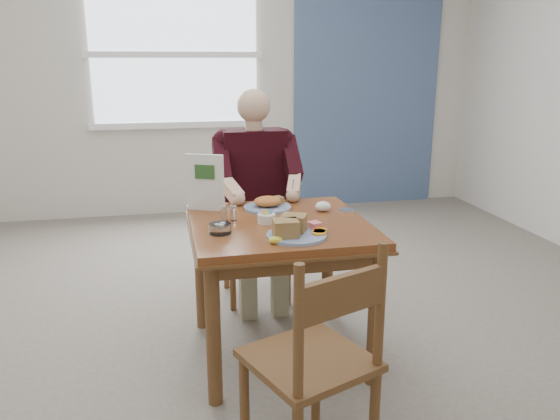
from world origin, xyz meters
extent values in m
plane|color=#635A50|center=(0.00, 0.00, 0.00)|extent=(6.00, 6.00, 0.00)
plane|color=beige|center=(0.00, 3.00, 1.40)|extent=(5.50, 0.00, 5.50)
cube|color=#485D85|center=(1.60, 2.98, 1.40)|extent=(1.60, 0.02, 2.80)
ellipsoid|color=yellow|center=(-0.09, -0.33, 0.77)|extent=(0.07, 0.05, 0.03)
ellipsoid|color=white|center=(0.28, 0.15, 0.78)|extent=(0.11, 0.10, 0.06)
cylinder|color=silver|center=(0.41, 0.12, 0.76)|extent=(0.11, 0.11, 0.01)
cube|color=white|center=(-0.40, 2.97, 1.60)|extent=(1.60, 0.02, 1.30)
cube|color=white|center=(-0.40, 2.96, 0.92)|extent=(1.72, 0.04, 0.06)
cube|color=white|center=(-0.40, 2.96, 1.60)|extent=(1.72, 0.04, 0.06)
cube|color=brown|center=(0.00, 0.00, 0.73)|extent=(0.90, 0.90, 0.04)
cube|color=brown|center=(0.00, 0.00, 0.70)|extent=(0.92, 0.92, 0.01)
cylinder|color=brown|center=(-0.39, -0.39, 0.35)|extent=(0.07, 0.07, 0.71)
cylinder|color=brown|center=(0.39, -0.39, 0.35)|extent=(0.07, 0.07, 0.71)
cylinder|color=brown|center=(-0.39, 0.39, 0.35)|extent=(0.07, 0.07, 0.71)
cylinder|color=brown|center=(0.39, 0.39, 0.35)|extent=(0.07, 0.07, 0.71)
cube|color=brown|center=(0.00, -0.39, 0.66)|extent=(0.80, 0.03, 0.08)
cube|color=brown|center=(0.00, 0.39, 0.66)|extent=(0.80, 0.03, 0.08)
cube|color=brown|center=(-0.39, 0.00, 0.66)|extent=(0.03, 0.80, 0.08)
cube|color=brown|center=(0.39, 0.00, 0.66)|extent=(0.03, 0.80, 0.08)
cylinder|color=brown|center=(-0.18, 0.57, 0.23)|extent=(0.04, 0.04, 0.45)
cylinder|color=brown|center=(0.18, 0.57, 0.23)|extent=(0.04, 0.04, 0.45)
cylinder|color=brown|center=(-0.18, 0.93, 0.23)|extent=(0.04, 0.04, 0.45)
cylinder|color=brown|center=(0.18, 0.93, 0.23)|extent=(0.04, 0.04, 0.45)
cube|color=brown|center=(0.00, 0.75, 0.47)|extent=(0.42, 0.42, 0.03)
cylinder|color=brown|center=(-0.18, 0.93, 0.70)|extent=(0.04, 0.04, 0.50)
cylinder|color=brown|center=(0.18, 0.93, 0.70)|extent=(0.04, 0.04, 0.50)
cube|color=brown|center=(0.00, 0.93, 0.80)|extent=(0.38, 0.03, 0.14)
cylinder|color=brown|center=(-0.31, -0.77, 0.23)|extent=(0.05, 0.05, 0.45)
cylinder|color=brown|center=(0.03, -0.64, 0.23)|extent=(0.05, 0.05, 0.45)
cube|color=brown|center=(-0.07, -0.87, 0.47)|extent=(0.55, 0.55, 0.03)
cylinder|color=brown|center=(-0.17, -1.10, 0.70)|extent=(0.05, 0.05, 0.50)
cylinder|color=brown|center=(0.16, -0.97, 0.70)|extent=(0.05, 0.05, 0.50)
cube|color=brown|center=(-0.01, -1.04, 0.80)|extent=(0.36, 0.17, 0.14)
cube|color=gray|center=(-0.10, 0.63, 0.54)|extent=(0.13, 0.38, 0.12)
cube|color=gray|center=(0.10, 0.63, 0.54)|extent=(0.13, 0.38, 0.12)
cube|color=gray|center=(-0.10, 0.45, 0.24)|extent=(0.10, 0.10, 0.48)
cube|color=gray|center=(0.10, 0.45, 0.24)|extent=(0.10, 0.10, 0.48)
cube|color=black|center=(0.00, 0.78, 0.84)|extent=(0.40, 0.22, 0.58)
sphere|color=black|center=(-0.19, 0.78, 1.06)|extent=(0.15, 0.15, 0.15)
sphere|color=black|center=(0.19, 0.78, 1.06)|extent=(0.15, 0.15, 0.15)
cylinder|color=tan|center=(0.00, 0.76, 1.15)|extent=(0.11, 0.11, 0.08)
sphere|color=tan|center=(0.00, 0.76, 1.28)|extent=(0.21, 0.21, 0.21)
cube|color=black|center=(-0.22, 0.67, 0.96)|extent=(0.09, 0.29, 0.27)
cube|color=black|center=(0.22, 0.67, 0.96)|extent=(0.09, 0.29, 0.27)
sphere|color=black|center=(-0.22, 0.55, 0.86)|extent=(0.09, 0.09, 0.09)
sphere|color=black|center=(0.22, 0.55, 0.86)|extent=(0.09, 0.09, 0.09)
cube|color=tan|center=(-0.19, 0.46, 0.82)|extent=(0.14, 0.23, 0.14)
cube|color=tan|center=(0.19, 0.46, 0.82)|extent=(0.14, 0.23, 0.14)
sphere|color=tan|center=(-0.16, 0.37, 0.79)|extent=(0.08, 0.08, 0.08)
sphere|color=tan|center=(0.16, 0.37, 0.79)|extent=(0.08, 0.08, 0.08)
cylinder|color=silver|center=(0.16, 0.37, 0.84)|extent=(0.01, 0.05, 0.12)
cylinder|color=white|center=(0.03, -0.26, 0.76)|extent=(0.33, 0.33, 0.02)
cube|color=tan|center=(-0.03, -0.29, 0.81)|extent=(0.12, 0.11, 0.08)
cube|color=tan|center=(0.03, -0.21, 0.81)|extent=(0.15, 0.14, 0.08)
cylinder|color=orange|center=(0.13, -0.28, 0.77)|extent=(0.09, 0.09, 0.01)
cylinder|color=orange|center=(0.14, -0.26, 0.77)|extent=(0.07, 0.07, 0.01)
cylinder|color=orange|center=(0.15, -0.24, 0.77)|extent=(0.08, 0.08, 0.01)
cube|color=#F5747B|center=(0.14, -0.19, 0.78)|extent=(0.07, 0.07, 0.03)
cylinder|color=white|center=(-0.01, 0.26, 0.76)|extent=(0.34, 0.34, 0.01)
ellipsoid|color=orange|center=(-0.01, 0.26, 0.79)|extent=(0.19, 0.17, 0.06)
cube|color=tan|center=(0.04, 0.30, 0.78)|extent=(0.11, 0.09, 0.04)
cylinder|color=white|center=(-0.07, -0.01, 0.77)|extent=(0.12, 0.12, 0.05)
cube|color=pink|center=(-0.08, 0.00, 0.81)|extent=(0.04, 0.02, 0.02)
cube|color=#6699D8|center=(-0.05, 0.00, 0.81)|extent=(0.03, 0.03, 0.02)
cube|color=#EAD159|center=(-0.07, -0.02, 0.81)|extent=(0.03, 0.02, 0.02)
cube|color=white|center=(-0.07, 0.01, 0.81)|extent=(0.03, 0.03, 0.02)
cylinder|color=white|center=(-0.28, 0.07, 0.78)|extent=(0.04, 0.04, 0.07)
cylinder|color=silver|center=(-0.28, 0.07, 0.82)|extent=(0.04, 0.04, 0.01)
cylinder|color=white|center=(-0.23, 0.07, 0.78)|extent=(0.04, 0.04, 0.07)
cylinder|color=silver|center=(-0.23, 0.07, 0.82)|extent=(0.04, 0.04, 0.01)
cylinder|color=white|center=(-0.32, -0.13, 0.77)|extent=(0.12, 0.12, 0.05)
cylinder|color=white|center=(-0.33, -0.13, 0.79)|extent=(0.03, 0.03, 0.02)
cylinder|color=white|center=(-0.30, -0.12, 0.79)|extent=(0.03, 0.03, 0.02)
cylinder|color=white|center=(-0.32, -0.15, 0.79)|extent=(0.03, 0.03, 0.02)
cube|color=white|center=(-0.35, 0.31, 0.91)|extent=(0.20, 0.10, 0.31)
cube|color=#2D5926|center=(-0.35, 0.29, 0.97)|extent=(0.10, 0.05, 0.08)
camera|label=1|loc=(-0.57, -2.64, 1.56)|focal=35.00mm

